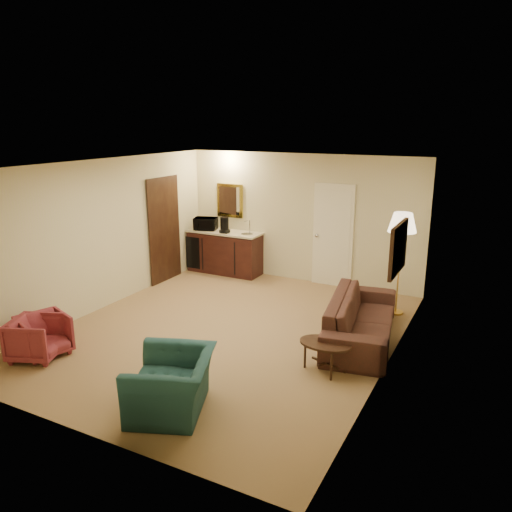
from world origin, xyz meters
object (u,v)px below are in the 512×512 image
at_px(rose_chair_far, 44,333).
at_px(microwave, 206,222).
at_px(rose_chair_near, 36,336).
at_px(coffee_table, 325,356).
at_px(sofa, 362,311).
at_px(teal_armchair, 171,375).
at_px(coffee_maker, 225,225).
at_px(floor_lamp, 399,264).
at_px(wetbar_cabinet, 225,252).
at_px(waste_bin, 250,270).

distance_m(rose_chair_far, microwave, 4.60).
distance_m(rose_chair_near, coffee_table, 3.99).
distance_m(sofa, teal_armchair, 3.19).
bearing_deg(rose_chair_near, coffee_maker, -26.00).
relative_size(rose_chair_far, floor_lamp, 0.36).
bearing_deg(teal_armchair, floor_lamp, 136.97).
distance_m(rose_chair_near, microwave, 4.73).
bearing_deg(rose_chair_far, rose_chair_near, -160.03).
bearing_deg(rose_chair_near, teal_armchair, -116.60).
distance_m(sofa, rose_chair_near, 4.69).
bearing_deg(wetbar_cabinet, teal_armchair, -65.75).
bearing_deg(wetbar_cabinet, sofa, -29.55).
bearing_deg(sofa, microwave, 54.16).
bearing_deg(coffee_maker, floor_lamp, -5.00).
xyz_separation_m(sofa, waste_bin, (-2.95, 1.97, -0.30)).
distance_m(sofa, rose_chair_far, 4.62).
relative_size(wetbar_cabinet, sofa, 0.71).
relative_size(teal_armchair, floor_lamp, 0.58).
relative_size(coffee_table, coffee_maker, 2.11).
bearing_deg(rose_chair_near, waste_bin, -32.91).
height_order(rose_chair_far, microwave, microwave).
relative_size(rose_chair_near, waste_bin, 2.12).
relative_size(teal_armchair, rose_chair_near, 1.57).
bearing_deg(floor_lamp, coffee_table, -99.07).
distance_m(sofa, coffee_table, 1.22).
height_order(rose_chair_near, coffee_table, rose_chair_near).
relative_size(rose_chair_near, rose_chair_far, 1.01).
xyz_separation_m(teal_armchair, rose_chair_near, (-2.47, 0.20, -0.12)).
xyz_separation_m(wetbar_cabinet, teal_armchair, (2.22, -4.92, -0.01)).
xyz_separation_m(waste_bin, coffee_maker, (-0.57, -0.05, 0.93)).
bearing_deg(sofa, rose_chair_near, 115.19).
distance_m(teal_armchair, microwave, 5.58).
relative_size(wetbar_cabinet, teal_armchair, 1.61).
bearing_deg(rose_chair_near, sofa, -77.12).
bearing_deg(coffee_table, wetbar_cabinet, 136.92).
bearing_deg(waste_bin, coffee_table, -48.42).
bearing_deg(coffee_maker, coffee_table, -38.59).
bearing_deg(teal_armchair, coffee_maker, -177.74).
height_order(sofa, rose_chair_near, sofa).
relative_size(rose_chair_near, coffee_table, 0.92).
bearing_deg(sofa, waste_bin, 46.61).
xyz_separation_m(rose_chair_far, coffee_maker, (0.33, 4.47, 0.76)).
bearing_deg(coffee_maker, rose_chair_near, -90.02).
xyz_separation_m(sofa, coffee_maker, (-3.52, 1.92, 0.63)).
distance_m(floor_lamp, coffee_maker, 3.83).
relative_size(teal_armchair, rose_chair_far, 1.59).
bearing_deg(microwave, sofa, -43.36).
distance_m(wetbar_cabinet, microwave, 0.77).
bearing_deg(rose_chair_far, coffee_table, -49.84).
xyz_separation_m(teal_armchair, rose_chair_far, (-2.47, 0.33, -0.12)).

